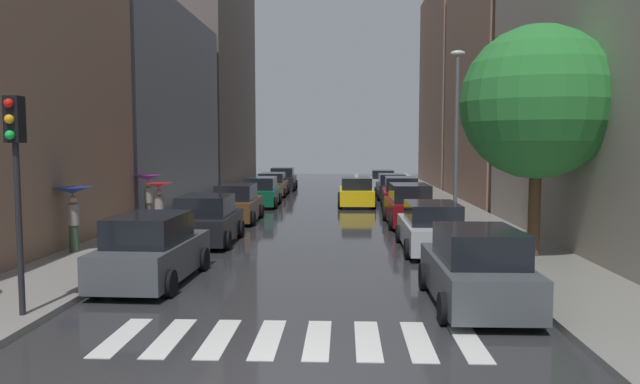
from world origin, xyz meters
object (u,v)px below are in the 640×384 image
at_px(parked_car_right_second, 431,228).
at_px(traffic_light_left_corner, 15,157).
at_px(parked_car_left_fourth, 261,193).
at_px(lamp_post_right, 457,125).
at_px(parked_car_right_fourth, 401,194).
at_px(parked_car_left_second, 207,221).
at_px(street_tree_right, 537,103).
at_px(parked_car_left_sixth, 283,179).
at_px(taxi_midroad, 356,192).
at_px(pedestrian_far_side, 148,187).
at_px(parked_car_left_third, 237,204).
at_px(parked_car_left_fifth, 273,185).
at_px(parked_car_right_sixth, 382,181).
at_px(parked_car_left_nearest, 152,251).
at_px(parked_car_right_nearest, 477,270).
at_px(pedestrian_by_kerb, 159,196).
at_px(parked_car_right_third, 409,206).
at_px(parked_car_right_fifth, 391,187).
at_px(pedestrian_foreground, 73,203).

distance_m(parked_car_right_second, traffic_light_left_corner, 12.60).
relative_size(parked_car_left_fourth, lamp_post_right, 0.60).
height_order(parked_car_right_fourth, lamp_post_right, lamp_post_right).
height_order(parked_car_left_second, street_tree_right, street_tree_right).
bearing_deg(parked_car_left_sixth, parked_car_left_fourth, 178.40).
distance_m(taxi_midroad, street_tree_right, 16.66).
xyz_separation_m(parked_car_right_second, parked_car_right_fourth, (0.16, 12.22, 0.06)).
bearing_deg(parked_car_right_fourth, lamp_post_right, -164.62).
bearing_deg(parked_car_left_sixth, lamp_post_right, -156.90).
xyz_separation_m(parked_car_left_second, pedestrian_far_side, (-3.54, 4.37, 0.88)).
bearing_deg(parked_car_left_third, taxi_midroad, -38.15).
xyz_separation_m(parked_car_left_fifth, parked_car_right_sixth, (7.68, 4.76, -0.01)).
bearing_deg(parked_car_left_fourth, traffic_light_left_corner, 174.48).
xyz_separation_m(parked_car_left_fifth, traffic_light_left_corner, (-1.56, -28.36, 2.55)).
xyz_separation_m(parked_car_left_third, traffic_light_left_corner, (-1.55, -15.11, 2.49)).
height_order(parked_car_right_second, street_tree_right, street_tree_right).
bearing_deg(taxi_midroad, parked_car_right_sixth, -11.97).
height_order(parked_car_left_third, parked_car_left_fourth, parked_car_left_third).
bearing_deg(parked_car_left_fifth, parked_car_right_second, -160.19).
distance_m(parked_car_left_nearest, lamp_post_right, 14.30).
bearing_deg(street_tree_right, parked_car_right_nearest, -118.65).
bearing_deg(pedestrian_by_kerb, traffic_light_left_corner, 22.67).
bearing_deg(parked_car_right_second, parked_car_left_fifth, 20.86).
bearing_deg(street_tree_right, traffic_light_left_corner, -150.76).
xyz_separation_m(parked_car_left_nearest, parked_car_left_third, (0.06, 11.68, -0.03)).
relative_size(parked_car_left_fourth, traffic_light_left_corner, 1.01).
bearing_deg(parked_car_right_third, parked_car_left_nearest, 143.66).
height_order(parked_car_left_nearest, parked_car_right_fifth, parked_car_left_nearest).
distance_m(taxi_midroad, pedestrian_foreground, 17.91).
height_order(parked_car_left_third, parked_car_left_sixth, parked_car_left_third).
height_order(parked_car_left_second, parked_car_left_fifth, parked_car_left_second).
height_order(parked_car_left_nearest, parked_car_left_fourth, parked_car_left_nearest).
bearing_deg(parked_car_right_fifth, parked_car_right_nearest, 179.67).
xyz_separation_m(parked_car_left_sixth, taxi_midroad, (5.34, -11.55, -0.02)).
bearing_deg(parked_car_right_fifth, parked_car_right_fourth, 179.95).
height_order(pedestrian_foreground, lamp_post_right, lamp_post_right).
xyz_separation_m(parked_car_left_fourth, parked_car_right_fifth, (7.68, 5.00, -0.03)).
height_order(parked_car_left_nearest, pedestrian_foreground, pedestrian_foreground).
distance_m(parked_car_right_sixth, pedestrian_foreground, 28.70).
distance_m(parked_car_left_fourth, parked_car_right_fifth, 9.17).
relative_size(parked_car_right_second, pedestrian_by_kerb, 2.47).
bearing_deg(pedestrian_foreground, parked_car_right_fifth, -61.08).
height_order(parked_car_right_fourth, taxi_midroad, taxi_midroad).
relative_size(parked_car_left_fifth, traffic_light_left_corner, 1.08).
distance_m(parked_car_left_nearest, parked_car_right_sixth, 30.69).
height_order(parked_car_left_fourth, parked_car_right_fourth, parked_car_right_fourth).
distance_m(parked_car_right_third, lamp_post_right, 3.95).
distance_m(parked_car_left_sixth, pedestrian_foreground, 27.21).
height_order(parked_car_left_nearest, parked_car_right_sixth, parked_car_left_nearest).
distance_m(parked_car_left_third, traffic_light_left_corner, 15.39).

